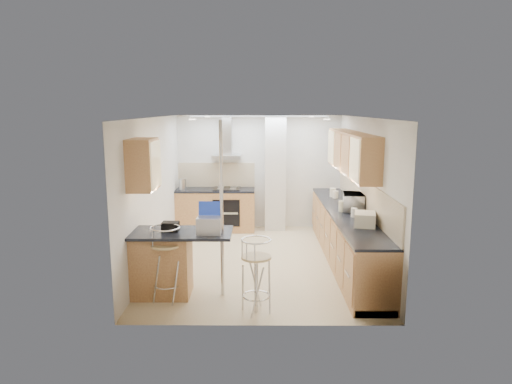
{
  "coord_description": "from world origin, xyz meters",
  "views": [
    {
      "loc": [
        -0.02,
        -7.66,
        2.66
      ],
      "look_at": [
        -0.06,
        0.2,
        1.2
      ],
      "focal_mm": 32.0,
      "sensor_mm": 36.0,
      "label": 1
    }
  ],
  "objects_px": {
    "microwave": "(354,202)",
    "laptop": "(209,225)",
    "bar_stool_end": "(256,276)",
    "bread_bin": "(365,219)",
    "bar_stool_near": "(166,264)"
  },
  "relations": [
    {
      "from": "microwave",
      "to": "laptop",
      "type": "relative_size",
      "value": 1.6
    },
    {
      "from": "bar_stool_end",
      "to": "bread_bin",
      "type": "bearing_deg",
      "value": -18.67
    },
    {
      "from": "laptop",
      "to": "bread_bin",
      "type": "bearing_deg",
      "value": 14.82
    },
    {
      "from": "bar_stool_near",
      "to": "bar_stool_end",
      "type": "bearing_deg",
      "value": -24.56
    },
    {
      "from": "bar_stool_end",
      "to": "microwave",
      "type": "bearing_deg",
      "value": 0.4
    },
    {
      "from": "microwave",
      "to": "bread_bin",
      "type": "bearing_deg",
      "value": -173.37
    },
    {
      "from": "microwave",
      "to": "bar_stool_near",
      "type": "distance_m",
      "value": 3.38
    },
    {
      "from": "bread_bin",
      "to": "laptop",
      "type": "bearing_deg",
      "value": -154.9
    },
    {
      "from": "laptop",
      "to": "microwave",
      "type": "bearing_deg",
      "value": 35.78
    },
    {
      "from": "microwave",
      "to": "bar_stool_end",
      "type": "relative_size",
      "value": 0.53
    },
    {
      "from": "microwave",
      "to": "bar_stool_end",
      "type": "distance_m",
      "value": 2.67
    },
    {
      "from": "bread_bin",
      "to": "bar_stool_end",
      "type": "bearing_deg",
      "value": -136.06
    },
    {
      "from": "microwave",
      "to": "bar_stool_near",
      "type": "bearing_deg",
      "value": 128.69
    },
    {
      "from": "laptop",
      "to": "bar_stool_near",
      "type": "distance_m",
      "value": 0.8
    },
    {
      "from": "laptop",
      "to": "bread_bin",
      "type": "xyz_separation_m",
      "value": [
        2.27,
        0.5,
        -0.03
      ]
    }
  ]
}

